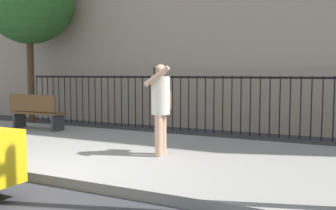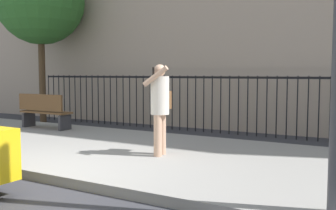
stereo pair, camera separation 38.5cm
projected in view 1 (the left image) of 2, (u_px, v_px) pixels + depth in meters
name	position (u px, v px, depth m)	size (l,w,h in m)	color
ground_plane	(38.00, 184.00, 5.81)	(60.00, 60.00, 0.00)	#333338
sidewalk	(120.00, 152.00, 7.76)	(28.00, 4.40, 0.15)	gray
iron_fence	(193.00, 96.00, 10.98)	(12.03, 0.04, 1.60)	black
pedestrian_on_phone	(161.00, 103.00, 7.07)	(0.49, 0.69, 1.67)	tan
street_bench	(35.00, 111.00, 10.36)	(1.60, 0.45, 0.95)	brown
street_tree_near	(29.00, 0.00, 12.64)	(2.92, 2.92, 5.55)	#4C3823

